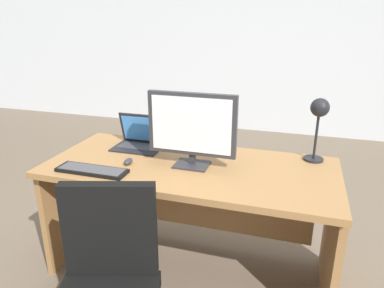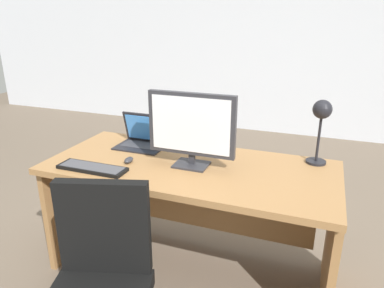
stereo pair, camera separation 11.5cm
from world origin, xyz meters
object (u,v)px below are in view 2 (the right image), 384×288
Objects in this scene: mouse at (129,160)px; monitor at (191,127)px; desk at (193,192)px; laptop at (143,136)px; keyboard at (92,168)px; desk_lamp at (321,118)px.

monitor is at bearing 13.55° from mouse.
monitor is 0.45m from mouse.
desk is 0.46m from monitor.
monitor is 1.62× the size of laptop.
monitor reaches higher than desk.
monitor reaches higher than keyboard.
desk is 0.53m from laptop.
desk_lamp reaches higher than laptop.
laptop is 0.33m from mouse.
laptop is at bearing 158.43° from desk.
keyboard is 5.38× the size of mouse.
desk_lamp is (0.70, 0.28, 0.04)m from monitor.
mouse is 0.20× the size of desk_lamp.
mouse is at bearing -166.45° from monitor.
monitor is 1.32× the size of desk_lamp.
mouse is at bearing -160.72° from desk_lamp.
keyboard is (-0.08, -0.49, -0.06)m from laptop.
desk_lamp is (0.71, 0.23, 0.50)m from desk.
desk_lamp is at bearing 22.21° from monitor.
desk is at bearing 32.05° from keyboard.
keyboard reaches higher than desk.
desk_lamp is at bearing 2.89° from laptop.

